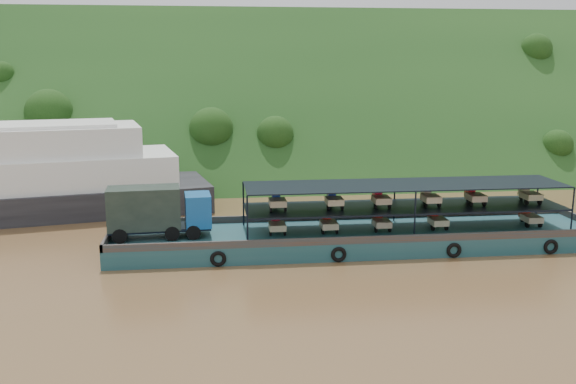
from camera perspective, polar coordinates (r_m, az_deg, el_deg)
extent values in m
plane|color=brown|center=(48.06, 2.81, -4.39)|extent=(160.00, 160.00, 0.00)
cube|color=#183C15|center=(82.98, -1.38, 2.39)|extent=(140.00, 39.60, 39.60)
cube|color=#15454B|center=(46.78, 6.08, -4.13)|extent=(35.00, 7.00, 1.20)
cube|color=#592D19|center=(49.77, 5.23, -2.14)|extent=(35.00, 0.20, 0.50)
cube|color=#592D19|center=(43.37, 7.11, -4.25)|extent=(35.00, 0.20, 0.50)
cube|color=#592D19|center=(45.95, -15.60, -3.69)|extent=(0.20, 7.00, 0.50)
torus|color=black|center=(42.24, -6.23, -5.93)|extent=(1.06, 0.26, 1.06)
torus|color=black|center=(43.05, 4.53, -5.56)|extent=(1.06, 0.26, 1.06)
torus|color=black|center=(45.28, 14.54, -5.04)|extent=(1.06, 0.26, 1.06)
torus|color=black|center=(48.25, 22.33, -4.53)|extent=(1.06, 0.26, 1.06)
cylinder|color=black|center=(44.48, -14.72, -3.80)|extent=(1.04, 0.43, 1.02)
cylinder|color=black|center=(46.54, -14.57, -3.11)|extent=(1.04, 0.43, 1.02)
cylinder|color=black|center=(44.37, -10.25, -3.64)|extent=(1.04, 0.43, 1.02)
cylinder|color=black|center=(46.44, -10.30, -2.96)|extent=(1.04, 0.43, 1.02)
cylinder|color=black|center=(44.40, -8.41, -3.56)|extent=(1.04, 0.43, 1.02)
cylinder|color=black|center=(46.47, -8.54, -2.89)|extent=(1.04, 0.43, 1.02)
cube|color=black|center=(45.37, -11.31, -3.14)|extent=(7.06, 2.73, 0.20)
cube|color=#155296|center=(45.14, -8.01, -1.57)|extent=(1.90, 2.56, 2.24)
cube|color=black|center=(45.10, -6.93, -1.02)|extent=(0.21, 2.04, 0.92)
cube|color=black|center=(45.04, -12.68, -1.37)|extent=(5.05, 2.78, 2.85)
cube|color=black|center=(47.13, 10.29, -1.30)|extent=(23.00, 5.00, 0.12)
cube|color=black|center=(46.80, 10.36, 0.66)|extent=(23.00, 5.00, 0.08)
cylinder|color=black|center=(42.69, -3.63, -2.49)|extent=(0.12, 0.12, 3.30)
cylinder|color=black|center=(47.55, -3.98, -1.04)|extent=(0.12, 0.12, 3.30)
cylinder|color=black|center=(44.81, 11.22, -2.02)|extent=(0.12, 0.12, 3.30)
cylinder|color=black|center=(49.46, 9.44, -0.68)|extent=(0.12, 0.12, 3.30)
cylinder|color=black|center=(49.58, 23.97, -1.50)|extent=(0.12, 0.12, 3.30)
cylinder|color=black|center=(53.82, 21.28, -0.33)|extent=(0.12, 0.12, 3.30)
cylinder|color=black|center=(46.63, -1.16, -3.02)|extent=(0.12, 0.52, 0.52)
cylinder|color=black|center=(44.86, -1.56, -3.61)|extent=(0.14, 0.52, 0.52)
cylinder|color=black|center=(44.96, -0.29, -3.58)|extent=(0.14, 0.52, 0.52)
cube|color=beige|center=(45.15, -0.97, -3.06)|extent=(1.15, 1.50, 0.44)
cube|color=red|center=(46.22, -1.12, -2.49)|extent=(0.55, 0.80, 0.80)
cube|color=red|center=(45.90, -1.10, -1.95)|extent=(0.50, 0.10, 0.10)
cylinder|color=black|center=(47.14, 3.33, -2.88)|extent=(0.12, 0.52, 0.52)
cylinder|color=black|center=(45.34, 3.11, -3.46)|extent=(0.14, 0.52, 0.52)
cylinder|color=black|center=(45.52, 4.35, -3.42)|extent=(0.14, 0.52, 0.52)
cube|color=beige|center=(45.67, 3.66, -2.92)|extent=(1.15, 1.50, 0.44)
cube|color=red|center=(46.72, 3.40, -2.35)|extent=(0.55, 0.80, 0.80)
cube|color=red|center=(46.42, 3.45, -1.81)|extent=(0.50, 0.10, 0.10)
cylinder|color=black|center=(47.96, 7.87, -2.72)|extent=(0.12, 0.52, 0.52)
cylinder|color=black|center=(46.15, 7.84, -3.29)|extent=(0.14, 0.52, 0.52)
cylinder|color=black|center=(46.41, 9.03, -3.24)|extent=(0.14, 0.52, 0.52)
cube|color=beige|center=(46.52, 8.33, -2.75)|extent=(1.15, 1.50, 0.44)
cube|color=#B01A0B|center=(47.55, 7.98, -2.20)|extent=(0.55, 0.80, 0.80)
cube|color=#B01A0B|center=(47.25, 8.06, -1.67)|extent=(0.50, 0.10, 0.10)
cylinder|color=black|center=(49.18, 12.61, -2.53)|extent=(0.12, 0.52, 0.52)
cylinder|color=black|center=(47.38, 12.76, -3.08)|extent=(0.14, 0.52, 0.52)
cylinder|color=black|center=(47.72, 13.89, -3.03)|extent=(0.14, 0.52, 0.52)
cube|color=beige|center=(47.78, 13.20, -2.55)|extent=(1.15, 1.50, 0.44)
cube|color=red|center=(48.79, 12.75, -2.03)|extent=(0.55, 0.80, 0.80)
cube|color=red|center=(48.49, 12.86, -1.51)|extent=(0.50, 0.10, 0.10)
cylinder|color=black|center=(52.00, 20.09, -2.21)|extent=(0.12, 0.52, 0.52)
cylinder|color=black|center=(50.22, 20.50, -2.71)|extent=(0.14, 0.52, 0.52)
cylinder|color=black|center=(50.68, 21.50, -2.65)|extent=(0.14, 0.52, 0.52)
cube|color=#C8B58D|center=(50.67, 20.85, -2.21)|extent=(1.15, 1.50, 0.44)
cube|color=red|center=(51.62, 20.27, -1.72)|extent=(0.55, 0.80, 0.80)
cube|color=red|center=(51.34, 20.41, -1.23)|extent=(0.50, 0.10, 0.10)
cylinder|color=black|center=(46.24, -1.12, -0.96)|extent=(0.12, 0.52, 0.52)
cylinder|color=black|center=(44.44, -1.53, -1.47)|extent=(0.14, 0.52, 0.52)
cylinder|color=black|center=(44.54, -0.25, -1.44)|extent=(0.14, 0.52, 0.52)
cube|color=#C7B58D|center=(44.75, -0.94, -0.93)|extent=(1.15, 1.50, 0.44)
cube|color=#1A3A9E|center=(45.83, -1.09, -0.40)|extent=(0.55, 0.80, 0.80)
cube|color=#1A3A9E|center=(45.54, -1.06, 0.16)|extent=(0.50, 0.10, 0.10)
cylinder|color=black|center=(46.80, 3.79, -0.83)|extent=(0.12, 0.52, 0.52)
cylinder|color=black|center=(44.99, 3.59, -1.33)|extent=(0.14, 0.52, 0.52)
cylinder|color=black|center=(45.18, 4.83, -1.29)|extent=(0.14, 0.52, 0.52)
cube|color=beige|center=(45.34, 4.13, -0.80)|extent=(1.15, 1.50, 0.44)
cube|color=navy|center=(46.41, 3.87, -0.28)|extent=(0.55, 0.80, 0.80)
cube|color=navy|center=(46.11, 3.92, 0.28)|extent=(0.50, 0.10, 0.10)
cylinder|color=black|center=(47.55, 7.83, -0.71)|extent=(0.12, 0.52, 0.52)
cylinder|color=black|center=(45.72, 7.80, -1.21)|extent=(0.14, 0.52, 0.52)
cylinder|color=black|center=(45.98, 9.00, -1.17)|extent=(0.14, 0.52, 0.52)
cube|color=#CCB490|center=(46.11, 8.30, -0.68)|extent=(1.15, 1.50, 0.44)
cube|color=red|center=(47.16, 7.94, -0.17)|extent=(0.55, 0.80, 0.80)
cube|color=red|center=(46.87, 8.02, 0.38)|extent=(0.50, 0.10, 0.10)
cylinder|color=black|center=(48.60, 12.01, -0.60)|extent=(0.12, 0.52, 0.52)
cylinder|color=black|center=(46.78, 12.14, -1.07)|extent=(0.14, 0.52, 0.52)
cylinder|color=black|center=(47.11, 13.29, -1.03)|extent=(0.14, 0.52, 0.52)
cube|color=beige|center=(47.19, 12.59, -0.56)|extent=(1.15, 1.50, 0.44)
cube|color=beige|center=(48.22, 12.15, -0.07)|extent=(0.55, 0.80, 0.80)
cube|color=beige|center=(47.94, 12.25, 0.47)|extent=(0.50, 0.10, 0.10)
cylinder|color=black|center=(49.79, 15.69, -0.49)|extent=(0.12, 0.52, 0.52)
cylinder|color=black|center=(47.98, 15.95, -0.95)|extent=(0.14, 0.52, 0.52)
cylinder|color=black|center=(48.37, 17.05, -0.91)|extent=(0.14, 0.52, 0.52)
cube|color=tan|center=(48.42, 16.36, -0.45)|extent=(1.15, 1.50, 0.44)
cube|color=red|center=(49.42, 15.85, 0.03)|extent=(0.55, 0.80, 0.80)
cube|color=red|center=(49.14, 15.98, 0.56)|extent=(0.50, 0.10, 0.10)
cylinder|color=black|center=(51.55, 20.03, -0.36)|extent=(0.12, 0.52, 0.52)
cylinder|color=black|center=(49.76, 20.44, -0.80)|extent=(0.14, 0.52, 0.52)
cylinder|color=black|center=(50.22, 21.46, -0.76)|extent=(0.14, 0.52, 0.52)
cube|color=tan|center=(50.23, 20.80, -0.31)|extent=(1.15, 1.50, 0.44)
cube|color=beige|center=(51.19, 20.22, 0.14)|extent=(0.55, 0.80, 0.80)
cube|color=beige|center=(50.93, 20.36, 0.65)|extent=(0.50, 0.10, 0.10)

